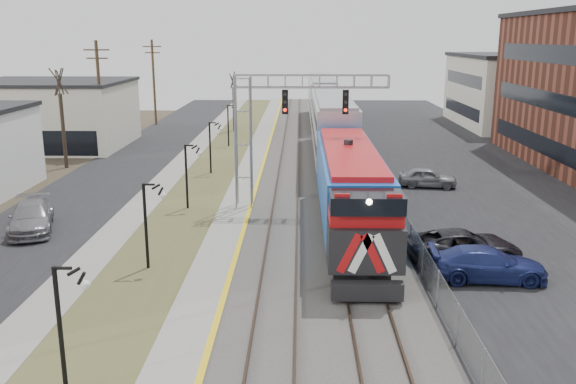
{
  "coord_description": "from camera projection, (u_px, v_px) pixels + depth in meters",
  "views": [
    {
      "loc": [
        2.87,
        -7.85,
        10.21
      ],
      "look_at": [
        2.28,
        22.11,
        2.6
      ],
      "focal_mm": 38.0,
      "sensor_mm": 36.0,
      "label": 1
    }
  ],
  "objects": [
    {
      "name": "bare_trees",
      "position": [
        101.0,
        137.0,
        47.47
      ],
      "size": [
        12.3,
        42.3,
        5.95
      ],
      "color": "#382D23",
      "rests_on": "ground"
    },
    {
      "name": "car_lot_e",
      "position": [
        428.0,
        178.0,
        42.58
      ],
      "size": [
        4.2,
        2.17,
        1.37
      ],
      "primitive_type": "imported",
      "rotation": [
        0.0,
        0.0,
        1.43
      ],
      "color": "gray",
      "rests_on": "ground"
    },
    {
      "name": "car_lot_c",
      "position": [
        463.0,
        247.0,
        28.4
      ],
      "size": [
        5.49,
        2.86,
        1.48
      ],
      "primitive_type": "imported",
      "rotation": [
        0.0,
        0.0,
        1.65
      ],
      "color": "black",
      "rests_on": "ground"
    },
    {
      "name": "sidewalk",
      "position": [
        164.0,
        182.0,
        44.22
      ],
      "size": [
        2.0,
        120.0,
        0.08
      ],
      "primitive_type": "cube",
      "color": "gray",
      "rests_on": "ground"
    },
    {
      "name": "platform",
      "position": [
        246.0,
        181.0,
        44.09
      ],
      "size": [
        2.0,
        120.0,
        0.24
      ],
      "primitive_type": "cube",
      "color": "gray",
      "rests_on": "ground"
    },
    {
      "name": "signal_gantry",
      "position": [
        272.0,
        118.0,
        35.91
      ],
      "size": [
        9.0,
        1.07,
        8.15
      ],
      "color": "gray",
      "rests_on": "ground"
    },
    {
      "name": "ballast_bed",
      "position": [
        315.0,
        182.0,
        43.99
      ],
      "size": [
        8.0,
        120.0,
        0.2
      ],
      "primitive_type": "cube",
      "color": "#595651",
      "rests_on": "ground"
    },
    {
      "name": "car_lot_d",
      "position": [
        488.0,
        265.0,
        26.19
      ],
      "size": [
        5.08,
        2.27,
        1.45
      ],
      "primitive_type": "imported",
      "rotation": [
        0.0,
        0.0,
        1.52
      ],
      "color": "navy",
      "rests_on": "ground"
    },
    {
      "name": "street_west",
      "position": [
        102.0,
        182.0,
        44.31
      ],
      "size": [
        7.0,
        120.0,
        0.04
      ],
      "primitive_type": "cube",
      "color": "black",
      "rests_on": "ground"
    },
    {
      "name": "track_near",
      "position": [
        288.0,
        179.0,
        43.99
      ],
      "size": [
        1.58,
        120.0,
        0.15
      ],
      "color": "#2D2119",
      "rests_on": "ballast_bed"
    },
    {
      "name": "track_far",
      "position": [
        336.0,
        179.0,
        43.92
      ],
      "size": [
        1.58,
        120.0,
        0.15
      ],
      "color": "#2D2119",
      "rests_on": "ballast_bed"
    },
    {
      "name": "lampposts",
      "position": [
        147.0,
        225.0,
        27.48
      ],
      "size": [
        0.14,
        62.14,
        4.0
      ],
      "color": "black",
      "rests_on": "ground"
    },
    {
      "name": "fence",
      "position": [
        374.0,
        173.0,
        43.74
      ],
      "size": [
        0.04,
        120.0,
        1.6
      ],
      "primitive_type": "cube",
      "color": "gray",
      "rests_on": "ground"
    },
    {
      "name": "platform_edge",
      "position": [
        258.0,
        180.0,
        44.04
      ],
      "size": [
        0.24,
        120.0,
        0.01
      ],
      "primitive_type": "cube",
      "color": "gold",
      "rests_on": "platform"
    },
    {
      "name": "parking_lot",
      "position": [
        482.0,
        184.0,
        43.78
      ],
      "size": [
        16.0,
        120.0,
        0.04
      ],
      "primitive_type": "cube",
      "color": "black",
      "rests_on": "ground"
    },
    {
      "name": "train",
      "position": [
        329.0,
        121.0,
        54.9
      ],
      "size": [
        3.0,
        63.05,
        5.33
      ],
      "color": "#1550B2",
      "rests_on": "ground"
    },
    {
      "name": "car_street_b",
      "position": [
        31.0,
        218.0,
        32.89
      ],
      "size": [
        3.73,
        5.64,
        1.52
      ],
      "primitive_type": "imported",
      "rotation": [
        0.0,
        0.0,
        0.33
      ],
      "color": "gray",
      "rests_on": "ground"
    },
    {
      "name": "grass_median",
      "position": [
        205.0,
        182.0,
        44.17
      ],
      "size": [
        4.0,
        120.0,
        0.06
      ],
      "primitive_type": "cube",
      "color": "#4E4F2A",
      "rests_on": "ground"
    }
  ]
}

